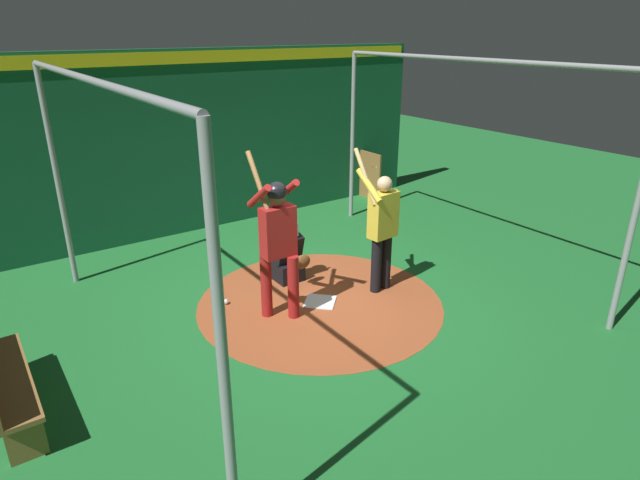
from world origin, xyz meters
The scene contains 11 objects.
ground_plane centered at (0.00, 0.00, 0.00)m, with size 25.75×25.75×0.00m, color #1E6B2D.
dirt_circle centered at (0.00, 0.00, 0.00)m, with size 3.44×3.44×0.01m, color #9E4C28.
home_plate centered at (0.00, 0.00, 0.01)m, with size 0.42×0.42×0.01m, color white.
batter centered at (-0.01, -0.65, 1.14)m, with size 0.68×0.49×2.19m.
catcher centered at (-0.85, 0.02, 0.38)m, with size 0.58×0.40×0.96m.
visitor centered at (0.16, 0.96, 1.00)m, with size 0.56×0.52×2.08m.
back_wall centered at (-3.83, 0.00, 1.65)m, with size 0.23×9.75×3.28m.
cage_frame centered at (0.00, 0.00, 2.21)m, with size 5.49×5.41×3.21m.
bat_rack centered at (-3.59, 3.76, 0.49)m, with size 1.06×0.20×1.05m.
bench centered at (0.18, -3.88, 0.44)m, with size 1.68×0.36×0.85m.
baseball_0 centered at (-0.71, -1.11, 0.04)m, with size 0.07×0.07×0.07m, color white.
Camera 1 is at (5.48, -3.83, 3.62)m, focal length 30.07 mm.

